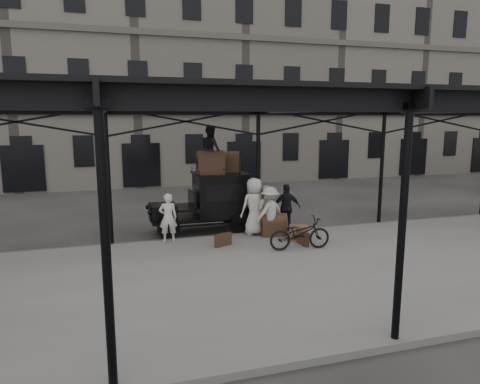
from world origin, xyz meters
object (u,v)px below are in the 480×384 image
object	(u,v)px
porter_left	(168,218)
steamer_trunk_roof_near	(211,164)
porter_official	(287,208)
bicycle	(300,233)
taxi	(212,199)
steamer_trunk_platform	(273,226)

from	to	relation	value
porter_left	steamer_trunk_roof_near	world-z (taller)	steamer_trunk_roof_near
porter_official	bicycle	bearing A→B (deg)	88.74
porter_official	bicycle	xyz separation A→B (m)	(-0.44, -2.11, -0.35)
porter_left	porter_official	bearing A→B (deg)	-176.40
porter_left	taxi	bearing A→B (deg)	-138.89
porter_left	steamer_trunk_platform	bearing A→B (deg)	177.91
porter_official	steamer_trunk_platform	distance (m)	0.92
taxi	steamer_trunk_roof_near	world-z (taller)	steamer_trunk_roof_near
taxi	steamer_trunk_roof_near	size ratio (longest dim) A/B	3.84
bicycle	steamer_trunk_platform	world-z (taller)	bicycle
steamer_trunk_roof_near	steamer_trunk_platform	bearing A→B (deg)	-36.49
steamer_trunk_roof_near	steamer_trunk_platform	world-z (taller)	steamer_trunk_roof_near
taxi	steamer_trunk_platform	xyz separation A→B (m)	(1.78, -1.71, -0.73)
taxi	steamer_trunk_platform	distance (m)	2.57
taxi	porter_left	size ratio (longest dim) A/B	2.26
bicycle	taxi	bearing A→B (deg)	34.50
porter_left	steamer_trunk_platform	xyz separation A→B (m)	(3.57, -0.25, -0.49)
taxi	porter_official	distance (m)	2.78
bicycle	steamer_trunk_platform	xyz separation A→B (m)	(-0.21, 1.74, -0.19)
taxi	porter_official	xyz separation A→B (m)	(2.43, -1.34, -0.20)
taxi	steamer_trunk_platform	bearing A→B (deg)	-43.94
porter_left	bicycle	bearing A→B (deg)	154.16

